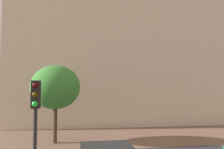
{
  "coord_description": "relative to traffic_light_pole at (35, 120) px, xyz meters",
  "views": [
    {
      "loc": [
        -1.37,
        -3.4,
        4.03
      ],
      "look_at": [
        0.39,
        8.97,
        4.78
      ],
      "focal_mm": 35.19,
      "sensor_mm": 36.0,
      "label": 1
    }
  ],
  "objects": [
    {
      "name": "traffic_light_pole",
      "position": [
        0.0,
        0.0,
        0.0
      ],
      "size": [
        0.28,
        0.34,
        4.26
      ],
      "color": "black",
      "rests_on": "ground_plane"
    },
    {
      "name": "landmark_building",
      "position": [
        5.89,
        21.35,
        7.48
      ],
      "size": [
        24.25,
        14.2,
        34.52
      ],
      "color": "beige",
      "rests_on": "ground_plane"
    },
    {
      "name": "tree_curb_far",
      "position": [
        -0.41,
        9.24,
        1.06
      ],
      "size": [
        3.61,
        3.61,
        5.7
      ],
      "color": "#4C3823",
      "rests_on": "ground_plane"
    }
  ]
}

